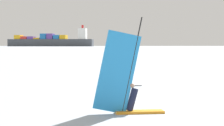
{
  "coord_description": "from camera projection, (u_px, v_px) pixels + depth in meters",
  "views": [
    {
      "loc": [
        -5.92,
        -20.56,
        3.22
      ],
      "look_at": [
        -2.04,
        13.24,
        1.73
      ],
      "focal_mm": 67.42,
      "sensor_mm": 36.0,
      "label": 1
    }
  ],
  "objects": [
    {
      "name": "ground_plane",
      "position": [
        182.0,
        108.0,
        21.22
      ],
      "size": [
        4000.0,
        4000.0,
        0.0
      ],
      "primitive_type": "plane",
      "color": "#9EA8B2"
    },
    {
      "name": "windsurfer",
      "position": [
        127.0,
        89.0,
        19.62
      ],
      "size": [
        3.37,
        0.73,
        4.55
      ],
      "rotation": [
        0.0,
        0.0,
        0.01
      ],
      "color": "orange",
      "rests_on": "ground_plane"
    },
    {
      "name": "cargo_ship",
      "position": [
        52.0,
        41.0,
        792.23
      ],
      "size": [
        161.69,
        58.73,
        39.75
      ],
      "rotation": [
        0.0,
        0.0,
        2.93
      ],
      "color": "#3F444C",
      "rests_on": "ground_plane"
    },
    {
      "name": "distant_headland",
      "position": [
        16.0,
        41.0,
        1478.11
      ],
      "size": [
        1107.96,
        489.76,
        29.81
      ],
      "primitive_type": "cube",
      "rotation": [
        0.0,
        0.0,
        0.19
      ],
      "color": "#4C564C",
      "rests_on": "ground_plane"
    }
  ]
}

